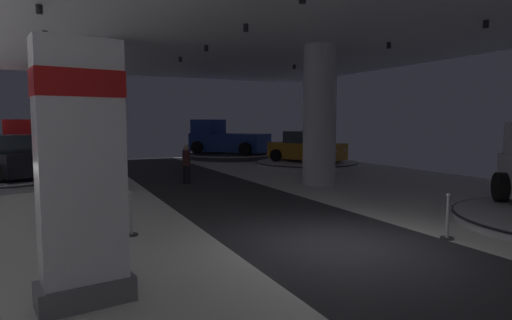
% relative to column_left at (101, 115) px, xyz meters
% --- Properties ---
extents(ground, '(24.00, 44.00, 0.06)m').
position_rel_column_left_xyz_m(ground, '(3.62, -9.83, -2.77)').
color(ground, silver).
extents(column_left, '(1.43, 1.43, 5.50)m').
position_rel_column_left_xyz_m(column_left, '(0.00, 0.00, 0.00)').
color(column_left, silver).
rests_on(column_left, ground).
extents(column_right, '(1.31, 1.31, 5.50)m').
position_rel_column_left_xyz_m(column_right, '(7.95, -2.52, 0.00)').
color(column_right, silver).
rests_on(column_right, ground).
extents(brand_sign_pylon, '(1.34, 0.82, 3.63)m').
position_rel_column_left_xyz_m(brand_sign_pylon, '(-1.36, -10.50, -0.86)').
color(brand_sign_pylon, slate).
rests_on(brand_sign_pylon, ground).
extents(display_platform_deep_left, '(5.68, 5.68, 0.33)m').
position_rel_column_left_xyz_m(display_platform_deep_left, '(-4.00, 10.47, -2.57)').
color(display_platform_deep_left, '#B7B7BC').
rests_on(display_platform_deep_left, ground).
extents(pickup_truck_deep_left, '(4.99, 5.43, 2.30)m').
position_rel_column_left_xyz_m(pickup_truck_deep_left, '(-3.79, 10.72, -1.49)').
color(pickup_truck_deep_left, red).
rests_on(pickup_truck_deep_left, display_platform_deep_left).
extents(display_platform_far_left, '(5.61, 5.61, 0.29)m').
position_rel_column_left_xyz_m(display_platform_far_left, '(-3.38, 2.83, -2.59)').
color(display_platform_far_left, '#B7B7BC').
rests_on(display_platform_far_left, ground).
extents(display_car_far_left, '(3.66, 4.54, 1.71)m').
position_rel_column_left_xyz_m(display_car_far_left, '(-3.36, 2.80, -1.70)').
color(display_car_far_left, black).
rests_on(display_car_far_left, display_platform_far_left).
extents(display_platform_far_right, '(5.69, 5.69, 0.26)m').
position_rel_column_left_xyz_m(display_platform_far_right, '(11.25, 3.55, -2.60)').
color(display_platform_far_right, silver).
rests_on(display_platform_far_right, ground).
extents(display_car_far_right, '(3.53, 4.57, 1.71)m').
position_rel_column_left_xyz_m(display_car_far_right, '(11.23, 3.58, -1.73)').
color(display_car_far_right, '#B77519').
rests_on(display_car_far_right, display_platform_far_right).
extents(display_platform_deep_right, '(5.76, 5.76, 0.33)m').
position_rel_column_left_xyz_m(display_platform_deep_right, '(9.23, 10.08, -2.57)').
color(display_platform_deep_right, '#333338').
rests_on(display_platform_deep_right, ground).
extents(pickup_truck_deep_right, '(4.85, 5.50, 2.30)m').
position_rel_column_left_xyz_m(pickup_truck_deep_right, '(9.04, 10.34, -1.48)').
color(pickup_truck_deep_right, navy).
rests_on(pickup_truck_deep_right, display_platform_deep_right).
extents(visitor_walking_near, '(0.32, 0.32, 1.59)m').
position_rel_column_left_xyz_m(visitor_walking_near, '(3.18, -0.13, -1.84)').
color(visitor_walking_near, black).
rests_on(visitor_walking_near, ground).
extents(stanchion_a, '(0.28, 0.28, 1.01)m').
position_rel_column_left_xyz_m(stanchion_a, '(-0.17, -7.15, -2.38)').
color(stanchion_a, '#333338').
rests_on(stanchion_a, ground).
extents(stanchion_b, '(0.28, 0.28, 1.01)m').
position_rel_column_left_xyz_m(stanchion_b, '(5.92, -10.41, -2.38)').
color(stanchion_b, '#333338').
rests_on(stanchion_b, ground).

